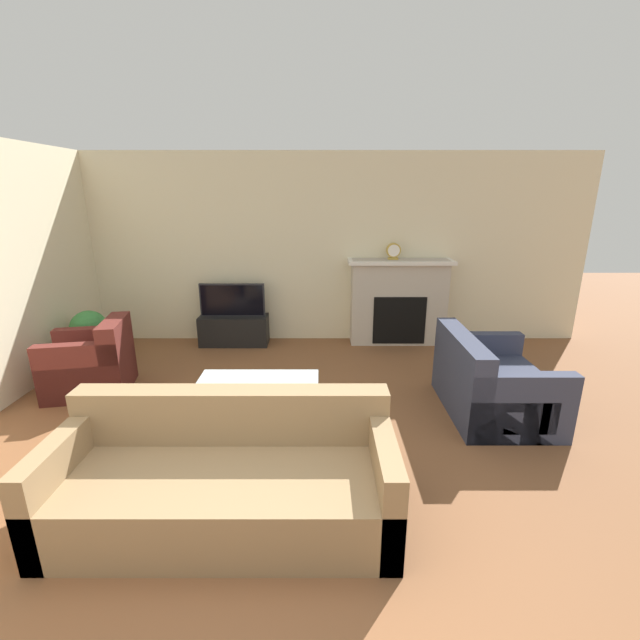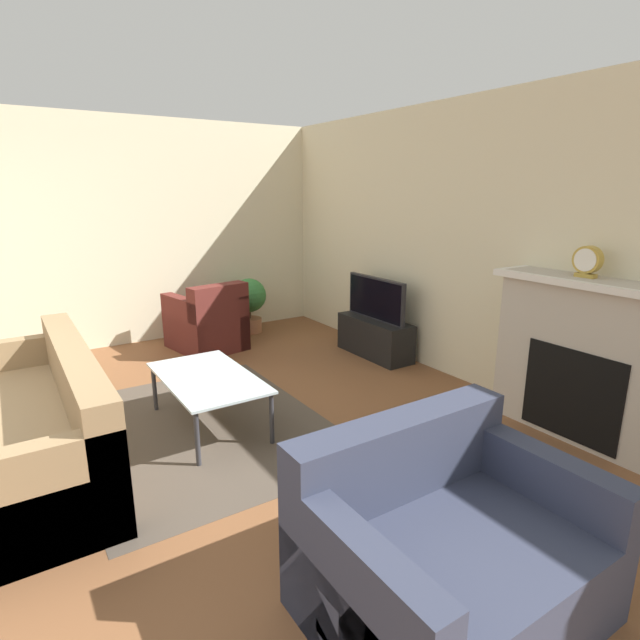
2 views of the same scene
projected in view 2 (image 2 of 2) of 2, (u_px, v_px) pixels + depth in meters
wall_back at (452, 243)px, 4.95m from camera, size 8.65×0.06×2.70m
wall_left at (142, 233)px, 6.06m from camera, size 0.06×7.54×2.70m
area_rug at (202, 427)px, 4.03m from camera, size 2.36×1.86×0.00m
fireplace at (588, 358)px, 3.73m from camera, size 1.49×0.40×1.24m
tv_stand at (375, 337)px, 5.73m from camera, size 0.99×0.36×0.43m
tv at (376, 299)px, 5.62m from camera, size 0.93×0.06×0.48m
couch_sectional at (33, 429)px, 3.38m from camera, size 2.24×0.91×0.82m
couch_loveseat at (446, 551)px, 2.24m from camera, size 0.94×1.24×0.82m
armchair_by_window at (207, 324)px, 5.96m from camera, size 0.95×0.84×0.82m
coffee_table at (208, 380)px, 3.97m from camera, size 1.16×0.66×0.43m
potted_plant at (249, 300)px, 6.62m from camera, size 0.45×0.45×0.73m
mantel_clock at (587, 261)px, 3.63m from camera, size 0.20×0.07×0.23m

